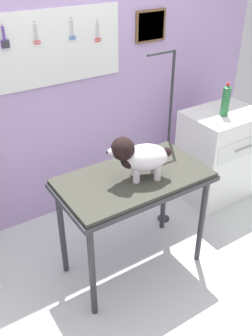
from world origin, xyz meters
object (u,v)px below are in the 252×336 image
at_px(grooming_table, 134,187).
at_px(grooming_arm, 167,151).
at_px(dog, 139,156).
at_px(soda_bottle, 226,101).
at_px(cabinet_right, 219,155).

relative_size(grooming_table, grooming_arm, 0.69).
relative_size(dog, soda_bottle, 1.45).
bearing_deg(grooming_arm, dog, -146.85).
bearing_deg(grooming_table, soda_bottle, 15.81).
height_order(dog, cabinet_right, dog).
xyz_separation_m(grooming_arm, soda_bottle, (0.65, 0.02, 0.30)).
bearing_deg(grooming_arm, cabinet_right, 5.08).
xyz_separation_m(grooming_table, soda_bottle, (1.19, 0.34, 0.27)).
distance_m(grooming_arm, soda_bottle, 0.71).
relative_size(grooming_arm, dog, 3.64).
xyz_separation_m(dog, soda_bottle, (1.17, 0.37, 0.01)).
distance_m(dog, cabinet_right, 1.41).
distance_m(grooming_table, soda_bottle, 1.27).
bearing_deg(grooming_arm, soda_bottle, 2.11).
xyz_separation_m(grooming_table, grooming_arm, (0.54, 0.31, -0.03)).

